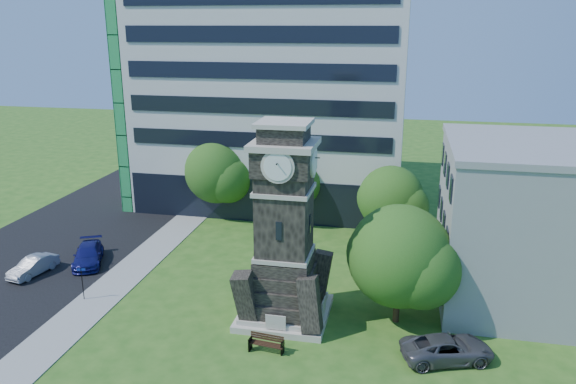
% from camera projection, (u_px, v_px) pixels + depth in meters
% --- Properties ---
extents(ground, '(160.00, 160.00, 0.00)m').
position_uv_depth(ground, '(229.00, 327.00, 33.67)').
color(ground, '#295A19').
rests_on(ground, ground).
extents(sidewalk, '(3.00, 70.00, 0.06)m').
position_uv_depth(sidewalk, '(123.00, 277.00, 40.22)').
color(sidewalk, gray).
rests_on(sidewalk, ground).
extents(street, '(14.00, 80.00, 0.02)m').
position_uv_depth(street, '(19.00, 267.00, 41.90)').
color(street, black).
rests_on(street, ground).
extents(clock_tower, '(5.40, 5.40, 12.22)m').
position_uv_depth(clock_tower, '(284.00, 237.00, 33.43)').
color(clock_tower, '#BAB2A2').
rests_on(clock_tower, ground).
extents(office_tall, '(26.20, 15.11, 28.60)m').
position_uv_depth(office_tall, '(274.00, 58.00, 54.41)').
color(office_tall, silver).
rests_on(office_tall, ground).
extents(office_low, '(15.20, 12.20, 10.40)m').
position_uv_depth(office_low, '(564.00, 224.00, 35.73)').
color(office_low, gray).
rests_on(office_low, ground).
extents(car_street_mid, '(2.06, 4.04, 1.27)m').
position_uv_depth(car_street_mid, '(33.00, 266.00, 40.55)').
color(car_street_mid, '#96979D').
rests_on(car_street_mid, ground).
extents(car_street_north, '(3.73, 5.17, 1.39)m').
position_uv_depth(car_street_north, '(88.00, 255.00, 42.38)').
color(car_street_north, navy).
rests_on(car_street_north, ground).
extents(car_east_lot, '(5.41, 3.73, 1.37)m').
position_uv_depth(car_east_lot, '(447.00, 349.00, 30.18)').
color(car_east_lot, '#4E4E53').
rests_on(car_east_lot, ground).
extents(park_bench, '(1.95, 0.52, 1.01)m').
position_uv_depth(park_bench, '(267.00, 343.00, 31.02)').
color(park_bench, black).
rests_on(park_bench, ground).
extents(street_sign, '(0.55, 0.06, 2.30)m').
position_uv_depth(street_sign, '(82.00, 280.00, 36.56)').
color(street_sign, black).
rests_on(street_sign, ground).
extents(tree_nw, '(6.62, 6.02, 7.36)m').
position_uv_depth(tree_nw, '(218.00, 173.00, 51.99)').
color(tree_nw, '#332114').
rests_on(tree_nw, ground).
extents(tree_nc, '(6.06, 5.51, 7.07)m').
position_uv_depth(tree_nc, '(287.00, 178.00, 50.40)').
color(tree_nc, '#332114').
rests_on(tree_nc, ground).
extents(tree_ne, '(5.85, 5.31, 6.59)m').
position_uv_depth(tree_ne, '(392.00, 200.00, 45.25)').
color(tree_ne, '#332114').
rests_on(tree_ne, ground).
extents(tree_east, '(6.77, 6.16, 7.39)m').
position_uv_depth(tree_east, '(401.00, 259.00, 33.12)').
color(tree_east, '#332114').
rests_on(tree_east, ground).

